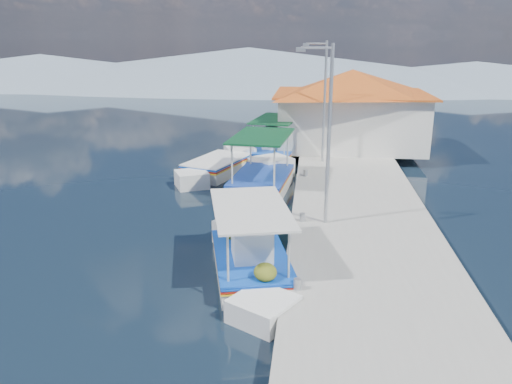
# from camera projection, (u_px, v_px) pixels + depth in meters

# --- Properties ---
(ground) EXTENTS (160.00, 160.00, 0.00)m
(ground) POSITION_uv_depth(u_px,v_px,m) (182.00, 253.00, 16.34)
(ground) COLOR black
(ground) RESTS_ON ground
(quay) EXTENTS (5.00, 44.00, 0.50)m
(quay) POSITION_uv_depth(u_px,v_px,m) (354.00, 196.00, 21.32)
(quay) COLOR #9D9B93
(quay) RESTS_ON ground
(bollards) EXTENTS (0.20, 17.20, 0.30)m
(bollards) POSITION_uv_depth(u_px,v_px,m) (304.00, 190.00, 20.72)
(bollards) COLOR #A5A8AD
(bollards) RESTS_ON quay
(main_caique) EXTENTS (3.16, 6.84, 2.32)m
(main_caique) POSITION_uv_depth(u_px,v_px,m) (252.00, 260.00, 14.78)
(main_caique) COLOR white
(main_caique) RESTS_ON ground
(caique_green_canopy) EXTENTS (2.77, 7.63, 2.87)m
(caique_green_canopy) POSITION_uv_depth(u_px,v_px,m) (261.00, 182.00, 22.63)
(caique_green_canopy) COLOR white
(caique_green_canopy) RESTS_ON ground
(caique_blue_hull) EXTENTS (3.45, 6.53, 1.23)m
(caique_blue_hull) POSITION_uv_depth(u_px,v_px,m) (217.00, 168.00, 25.52)
(caique_blue_hull) COLOR white
(caique_blue_hull) RESTS_ON ground
(caique_far) EXTENTS (2.96, 7.35, 2.61)m
(caique_far) POSITION_uv_depth(u_px,v_px,m) (276.00, 151.00, 28.48)
(caique_far) COLOR white
(caique_far) RESTS_ON ground
(harbor_building) EXTENTS (10.49, 10.49, 4.40)m
(harbor_building) POSITION_uv_depth(u_px,v_px,m) (351.00, 107.00, 29.09)
(harbor_building) COLOR silver
(harbor_building) RESTS_ON quay
(lamp_post_near) EXTENTS (1.21, 0.14, 6.00)m
(lamp_post_near) POSITION_uv_depth(u_px,v_px,m) (327.00, 127.00, 16.61)
(lamp_post_near) COLOR #A5A8AD
(lamp_post_near) RESTS_ON quay
(lamp_post_far) EXTENTS (1.21, 0.14, 6.00)m
(lamp_post_far) POSITION_uv_depth(u_px,v_px,m) (323.00, 96.00, 25.15)
(lamp_post_far) COLOR #A5A8AD
(lamp_post_far) RESTS_ON quay
(mountain_ridge) EXTENTS (171.40, 96.00, 5.50)m
(mountain_ridge) POSITION_uv_depth(u_px,v_px,m) (333.00, 72.00, 68.18)
(mountain_ridge) COLOR slate
(mountain_ridge) RESTS_ON ground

